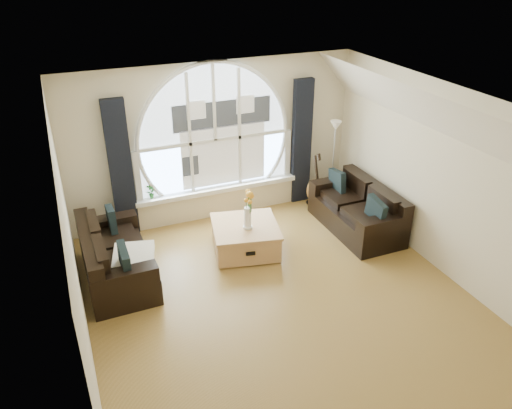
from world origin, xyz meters
name	(u,v)px	position (x,y,z in m)	size (l,w,h in m)	color
ground	(281,301)	(0.00, 0.00, 0.00)	(5.00, 5.50, 0.01)	brown
ceiling	(287,108)	(0.00, 0.00, 2.70)	(5.00, 5.50, 0.01)	silver
wall_back	(214,142)	(0.00, 2.75, 1.35)	(5.00, 0.01, 2.70)	beige
wall_front	(432,369)	(0.00, -2.75, 1.35)	(5.00, 0.01, 2.70)	beige
wall_left	(73,257)	(-2.50, 0.00, 1.35)	(0.01, 5.50, 2.70)	beige
wall_right	(444,182)	(2.50, 0.00, 1.35)	(0.01, 5.50, 2.70)	beige
attic_slope	(439,116)	(2.20, 0.00, 2.35)	(0.92, 5.50, 0.72)	silver
arched_window	(214,127)	(0.00, 2.72, 1.62)	(2.60, 0.06, 2.15)	silver
window_sill	(218,189)	(0.00, 2.65, 0.51)	(2.90, 0.22, 0.08)	white
window_frame	(215,127)	(0.00, 2.69, 1.62)	(2.76, 0.08, 2.15)	white
neighbor_house	(223,133)	(0.15, 2.71, 1.50)	(1.70, 0.02, 1.50)	silver
curtain_left	(121,170)	(-1.60, 2.63, 1.15)	(0.35, 0.12, 2.30)	black
curtain_right	(301,143)	(1.60, 2.63, 1.15)	(0.35, 0.12, 2.30)	black
sofa_left	(116,254)	(-1.96, 1.40, 0.40)	(0.88, 1.76, 0.78)	black
sofa_right	(357,208)	(1.98, 1.29, 0.40)	(0.88, 1.76, 0.78)	black
coffee_chest	(245,237)	(0.02, 1.38, 0.25)	(1.00, 1.00, 0.49)	#A77A4E
throw_blanket	(134,256)	(-1.75, 1.10, 0.50)	(0.55, 0.55, 0.10)	silver
vase_flowers	(248,205)	(0.02, 1.29, 0.84)	(0.24, 0.24, 0.70)	white
floor_lamp	(333,164)	(2.07, 2.27, 0.80)	(0.24, 0.24, 1.60)	#B2B2B2
guitar	(315,179)	(1.74, 2.33, 0.53)	(0.36, 0.24, 1.06)	brown
potted_plant	(151,191)	(-1.17, 2.65, 0.68)	(0.14, 0.10, 0.27)	#1E6023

